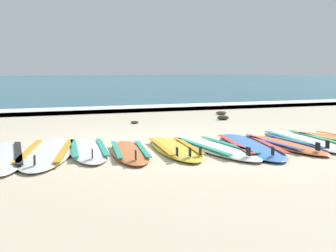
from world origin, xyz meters
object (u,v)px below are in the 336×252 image
surfboard_1 (47,153)px  surfboard_7 (284,144)px  surfboard_5 (215,148)px  surfboard_8 (305,141)px  surfboard_0 (0,156)px  surfboard_4 (175,148)px  surfboard_3 (130,152)px  surfboard_2 (88,150)px  surfboard_6 (250,146)px

surfboard_1 → surfboard_7: size_ratio=1.30×
surfboard_5 → surfboard_8: 1.60m
surfboard_0 → surfboard_5: (2.84, -0.46, 0.00)m
surfboard_4 → surfboard_5: size_ratio=0.98×
surfboard_0 → surfboard_8: bearing=-4.9°
surfboard_1 → surfboard_5: bearing=-11.9°
surfboard_5 → surfboard_4: bearing=162.1°
surfboard_1 → surfboard_3: same height
surfboard_4 → surfboard_8: 2.14m
surfboard_8 → surfboard_3: bearing=178.8°
surfboard_2 → surfboard_7: 2.82m
surfboard_5 → surfboard_6: bearing=-3.6°
surfboard_8 → surfboard_0: bearing=175.1°
surfboard_0 → surfboard_7: size_ratio=1.25×
surfboard_5 → surfboard_7: bearing=-6.1°
surfboard_3 → surfboard_7: bearing=-6.3°
surfboard_1 → surfboard_6: (2.79, -0.51, 0.00)m
surfboard_1 → surfboard_6: 2.84m
surfboard_3 → surfboard_7: (2.28, -0.25, -0.00)m
surfboard_0 → surfboard_2: bearing=1.4°
surfboard_6 → surfboard_7: (0.52, -0.08, 0.00)m
surfboard_3 → surfboard_5: size_ratio=0.87×
surfboard_2 → surfboard_8: bearing=-7.0°
surfboard_2 → surfboard_5: 1.76m
surfboard_6 → surfboard_7: 0.53m
surfboard_0 → surfboard_4: same height
surfboard_0 → surfboard_5: size_ratio=1.11×
surfboard_0 → surfboard_2: 1.15m
surfboard_4 → surfboard_6: size_ratio=0.86×
surfboard_3 → surfboard_6: size_ratio=0.77×
surfboard_3 → surfboard_6: same height
surfboard_2 → surfboard_0: bearing=-178.6°
surfboard_3 → surfboard_8: (2.81, -0.06, 0.00)m
surfboard_0 → surfboard_6: size_ratio=0.99×
surfboard_2 → surfboard_3: 0.59m
surfboard_0 → surfboard_3: size_ratio=1.28×
surfboard_3 → surfboard_5: 1.22m
surfboard_0 → surfboard_4: bearing=-7.0°
surfboard_1 → surfboard_7: 3.37m
surfboard_1 → surfboard_2: (0.56, 0.01, 0.00)m
surfboard_6 → surfboard_2: bearing=166.9°
surfboard_3 → surfboard_7: size_ratio=0.97×
surfboard_0 → surfboard_5: same height
surfboard_2 → surfboard_8: 3.31m
surfboard_1 → surfboard_5: (2.25, -0.47, 0.00)m
surfboard_6 → surfboard_0: bearing=171.8°
surfboard_4 → surfboard_6: same height
surfboard_0 → surfboard_3: same height
surfboard_0 → surfboard_6: same height
surfboard_2 → surfboard_5: bearing=-16.0°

